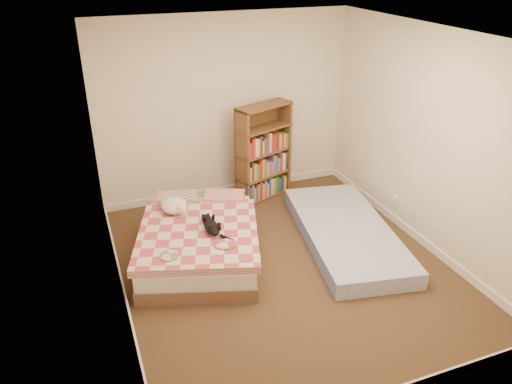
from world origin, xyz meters
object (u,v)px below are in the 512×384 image
object	(u,v)px
bed	(199,239)
bookshelf	(263,163)
black_cat	(211,226)
white_dog	(175,206)
floor_mattress	(346,233)

from	to	relation	value
bed	bookshelf	distance (m)	1.75
black_cat	white_dog	world-z (taller)	white_dog
black_cat	floor_mattress	bearing A→B (deg)	-5.99
white_dog	black_cat	bearing A→B (deg)	-43.22
bookshelf	white_dog	distance (m)	1.65
black_cat	white_dog	bearing A→B (deg)	113.83
white_dog	bookshelf	bearing A→B (deg)	50.61
bookshelf	floor_mattress	bearing A→B (deg)	-91.88
floor_mattress	black_cat	size ratio (longest dim) A/B	3.88
floor_mattress	white_dog	xyz separation A→B (m)	(-1.92, 0.67, 0.41)
floor_mattress	black_cat	bearing A→B (deg)	-173.47
bookshelf	bed	bearing A→B (deg)	-156.94
bed	floor_mattress	bearing A→B (deg)	7.65
bookshelf	white_dog	bearing A→B (deg)	-170.45
floor_mattress	black_cat	distance (m)	1.70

